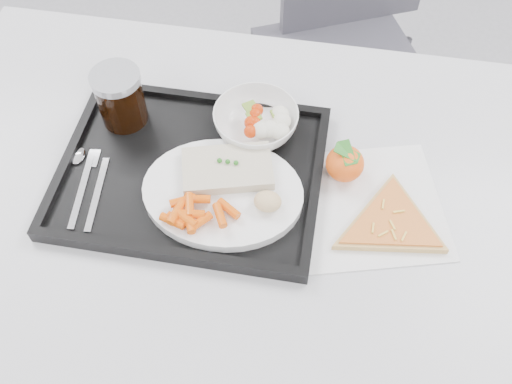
# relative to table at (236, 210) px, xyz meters

# --- Properties ---
(table) EXTENTS (1.20, 0.80, 0.75)m
(table) POSITION_rel_table_xyz_m (0.00, 0.00, 0.00)
(table) COLOR #AEAEB0
(table) RESTS_ON ground
(chair) EXTENTS (0.56, 0.57, 0.93)m
(chair) POSITION_rel_table_xyz_m (0.17, 0.74, -0.15)
(chair) COLOR #3F3D46
(chair) RESTS_ON ground
(tray) EXTENTS (0.45, 0.35, 0.03)m
(tray) POSITION_rel_table_xyz_m (-0.08, 0.02, 0.08)
(tray) COLOR black
(tray) RESTS_ON table
(dinner_plate) EXTENTS (0.27, 0.27, 0.02)m
(dinner_plate) POSITION_rel_table_xyz_m (-0.01, -0.03, 0.09)
(dinner_plate) COLOR white
(dinner_plate) RESTS_ON tray
(fish_fillet) EXTENTS (0.17, 0.13, 0.03)m
(fish_fillet) POSITION_rel_table_xyz_m (-0.01, 0.01, 0.11)
(fish_fillet) COLOR beige
(fish_fillet) RESTS_ON dinner_plate
(bread_roll) EXTENTS (0.05, 0.04, 0.03)m
(bread_roll) POSITION_rel_table_xyz_m (0.06, -0.05, 0.12)
(bread_roll) COLOR tan
(bread_roll) RESTS_ON dinner_plate
(salad_bowl) EXTENTS (0.15, 0.15, 0.05)m
(salad_bowl) POSITION_rel_table_xyz_m (0.02, 0.13, 0.11)
(salad_bowl) COLOR white
(salad_bowl) RESTS_ON tray
(cola_glass) EXTENTS (0.09, 0.09, 0.11)m
(cola_glass) POSITION_rel_table_xyz_m (-0.23, 0.11, 0.14)
(cola_glass) COLOR black
(cola_glass) RESTS_ON tray
(cutlery) EXTENTS (0.09, 0.17, 0.01)m
(cutlery) POSITION_rel_table_xyz_m (-0.25, -0.03, 0.08)
(cutlery) COLOR silver
(cutlery) RESTS_ON tray
(napkin) EXTENTS (0.30, 0.30, 0.00)m
(napkin) POSITION_rel_table_xyz_m (0.23, 0.00, 0.07)
(napkin) COLOR white
(napkin) RESTS_ON table
(tangerine) EXTENTS (0.07, 0.07, 0.07)m
(tangerine) POSITION_rel_table_xyz_m (0.18, 0.06, 0.10)
(tangerine) COLOR orange
(tangerine) RESTS_ON napkin
(pizza_slice) EXTENTS (0.31, 0.31, 0.02)m
(pizza_slice) POSITION_rel_table_xyz_m (0.27, -0.03, 0.08)
(pizza_slice) COLOR tan
(pizza_slice) RESTS_ON napkin
(carrot_pile) EXTENTS (0.13, 0.08, 0.02)m
(carrot_pile) POSITION_rel_table_xyz_m (-0.05, -0.09, 0.11)
(carrot_pile) COLOR #EA570B
(carrot_pile) RESTS_ON dinner_plate
(salad_contents) EXTENTS (0.09, 0.08, 0.03)m
(salad_contents) POSITION_rel_table_xyz_m (0.04, 0.12, 0.12)
(salad_contents) COLOR red
(salad_contents) RESTS_ON salad_bowl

